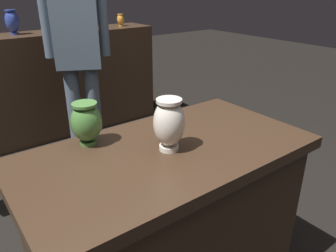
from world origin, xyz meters
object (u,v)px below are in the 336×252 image
object	(u,v)px
vase_tall_behind	(86,122)
shelf_vase_far_right	(121,19)
shelf_vase_right	(73,20)
shelf_vase_center	(12,21)
vase_centerpiece	(169,123)
visitor_center_back	(77,46)

from	to	relation	value
vase_tall_behind	shelf_vase_far_right	size ratio (longest dim) A/B	1.49
shelf_vase_right	shelf_vase_center	xyz separation A→B (m)	(-0.52, 0.07, 0.01)
vase_centerpiece	shelf_vase_center	world-z (taller)	shelf_vase_center
vase_tall_behind	shelf_vase_center	distance (m)	2.02
visitor_center_back	vase_centerpiece	bearing A→B (deg)	107.24
shelf_vase_far_right	visitor_center_back	xyz separation A→B (m)	(-0.81, -0.78, -0.07)
vase_centerpiece	shelf_vase_right	world-z (taller)	shelf_vase_right
vase_tall_behind	shelf_vase_right	world-z (taller)	shelf_vase_right
shelf_vase_far_right	shelf_vase_center	world-z (taller)	shelf_vase_center
vase_tall_behind	visitor_center_back	xyz separation A→B (m)	(0.47, 1.18, 0.09)
vase_tall_behind	shelf_vase_center	xyz separation A→B (m)	(0.24, 2.00, 0.20)
shelf_vase_center	vase_tall_behind	bearing A→B (deg)	-96.75
shelf_vase_right	visitor_center_back	xyz separation A→B (m)	(-0.29, -0.75, -0.10)
vase_centerpiece	vase_tall_behind	xyz separation A→B (m)	(-0.24, 0.24, -0.02)
vase_tall_behind	shelf_vase_center	bearing A→B (deg)	83.25
vase_centerpiece	visitor_center_back	distance (m)	1.44
vase_tall_behind	shelf_vase_far_right	distance (m)	2.35
shelf_vase_right	visitor_center_back	world-z (taller)	visitor_center_back
vase_tall_behind	shelf_vase_far_right	xyz separation A→B (m)	(1.28, 1.96, 0.16)
shelf_vase_right	shelf_vase_center	size ratio (longest dim) A/B	0.87
shelf_vase_center	shelf_vase_right	bearing A→B (deg)	-7.33
shelf_vase_far_right	visitor_center_back	bearing A→B (deg)	-135.89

